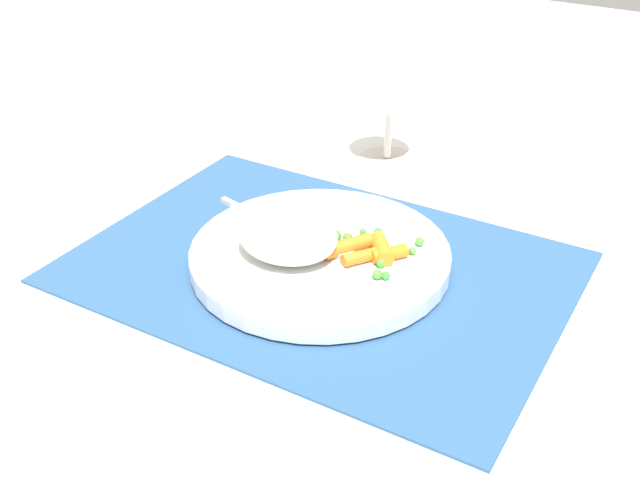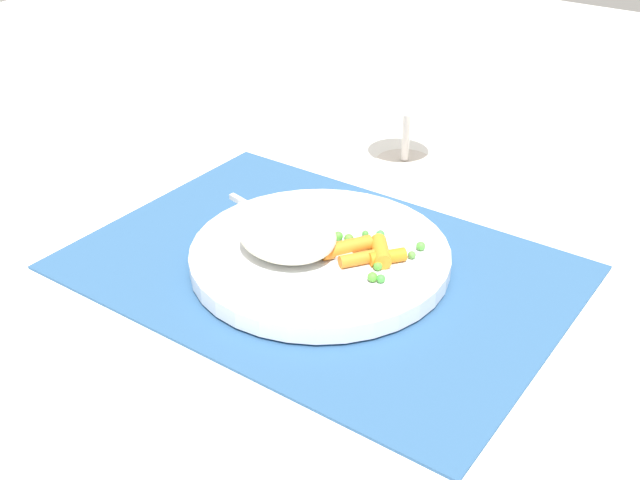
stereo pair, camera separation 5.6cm
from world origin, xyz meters
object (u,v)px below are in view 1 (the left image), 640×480
object	(u,v)px
plate	(320,256)
wine_glass	(391,71)
rice_mound	(288,237)
fork	(297,235)
carrot_portion	(368,250)

from	to	relation	value
plate	wine_glass	world-z (taller)	wine_glass
rice_mound	fork	xyz separation A→B (m)	(-0.01, 0.03, -0.02)
fork	plate	bearing A→B (deg)	-12.11
wine_glass	fork	bearing A→B (deg)	-84.37
carrot_portion	wine_glass	bearing A→B (deg)	112.20
wine_glass	rice_mound	bearing A→B (deg)	-83.11
rice_mound	fork	world-z (taller)	rice_mound
plate	carrot_portion	size ratio (longest dim) A/B	3.37
fork	rice_mound	bearing A→B (deg)	-72.67
plate	fork	world-z (taller)	fork
fork	wine_glass	size ratio (longest dim) A/B	1.10
carrot_portion	fork	distance (m)	0.08
carrot_portion	fork	size ratio (longest dim) A/B	0.42
rice_mound	plate	bearing A→B (deg)	47.12
carrot_portion	wine_glass	world-z (taller)	wine_glass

